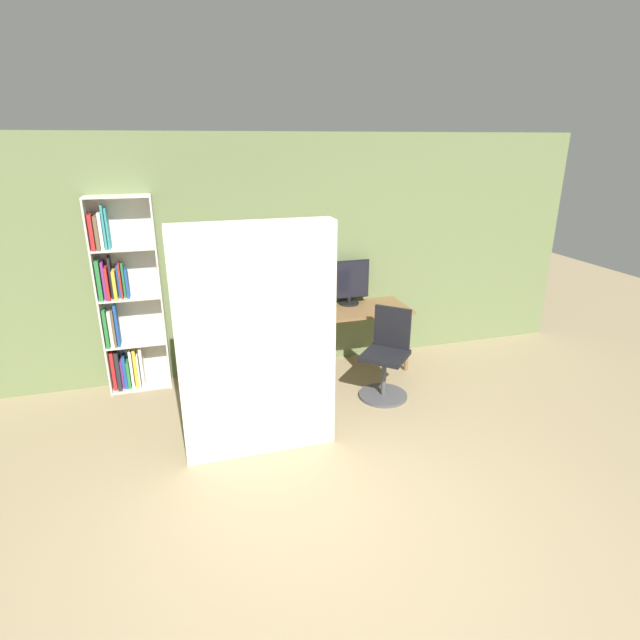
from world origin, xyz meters
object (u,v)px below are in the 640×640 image
monitor (349,282)px  office_chair (386,361)px  mattress_near (258,344)px  bookshelf (124,304)px

monitor → office_chair: size_ratio=0.56×
office_chair → mattress_near: 1.70m
office_chair → mattress_near: (-1.46, -0.61, 0.62)m
monitor → office_chair: 1.14m
office_chair → bookshelf: bookshelf is taller
monitor → office_chair: bearing=-84.4°
mattress_near → office_chair: bearing=22.7°
office_chair → bookshelf: 2.85m
monitor → mattress_near: size_ratio=0.26×
bookshelf → mattress_near: bookshelf is taller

